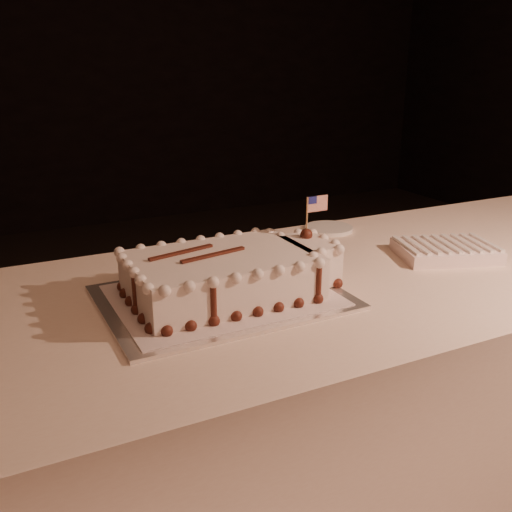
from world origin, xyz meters
name	(u,v)px	position (x,y,z in m)	size (l,w,h in m)	color
banquet_table	(350,404)	(0.00, 0.60, 0.38)	(2.40, 0.80, 0.75)	#F7DABF
cake_board	(222,297)	(-0.36, 0.59, 0.75)	(0.50, 0.37, 0.01)	white
doily	(222,295)	(-0.36, 0.59, 0.76)	(0.44, 0.34, 0.00)	silver
sheet_cake	(233,273)	(-0.34, 0.59, 0.80)	(0.47, 0.27, 0.19)	white
napkin_stack	(446,250)	(0.26, 0.58, 0.77)	(0.28, 0.24, 0.04)	white
side_plate	(329,228)	(0.12, 0.92, 0.76)	(0.14, 0.14, 0.01)	white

